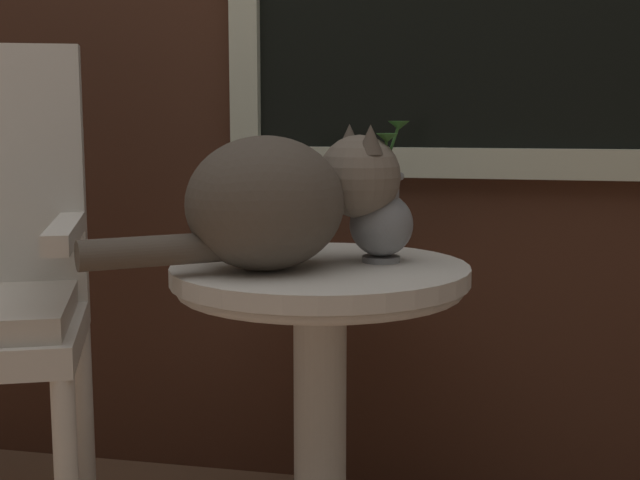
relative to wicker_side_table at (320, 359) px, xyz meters
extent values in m
cube|color=beige|center=(0.23, 0.38, 0.38)|extent=(1.06, 0.03, 0.07)
cylinder|color=silver|center=(0.00, 0.00, -0.12)|extent=(0.11, 0.11, 0.56)
cylinder|color=silver|center=(0.00, 0.00, 0.18)|extent=(0.60, 0.60, 0.03)
torus|color=silver|center=(0.00, 0.00, 0.15)|extent=(0.58, 0.58, 0.02)
cylinder|color=silver|center=(-0.57, 0.09, -0.21)|extent=(0.04, 0.04, 0.45)
cube|color=silver|center=(-0.50, -0.10, 0.26)|extent=(0.20, 0.40, 0.04)
ellipsoid|color=brown|center=(-0.09, -0.08, 0.32)|extent=(0.40, 0.39, 0.26)
sphere|color=#76695D|center=(0.07, 0.04, 0.37)|extent=(0.17, 0.17, 0.17)
cone|color=brown|center=(0.10, 0.00, 0.45)|extent=(0.05, 0.05, 0.06)
cone|color=brown|center=(0.05, 0.08, 0.45)|extent=(0.05, 0.05, 0.06)
cylinder|color=brown|center=(-0.26, -0.21, 0.25)|extent=(0.26, 0.21, 0.06)
cylinder|color=gray|center=(0.11, 0.06, 0.20)|extent=(0.08, 0.08, 0.01)
ellipsoid|color=gray|center=(0.11, 0.06, 0.27)|extent=(0.13, 0.13, 0.13)
cylinder|color=gray|center=(0.11, 0.06, 0.35)|extent=(0.07, 0.07, 0.05)
torus|color=gray|center=(0.11, 0.06, 0.37)|extent=(0.09, 0.09, 0.02)
cylinder|color=#387533|center=(0.12, 0.05, 0.41)|extent=(0.02, 0.02, 0.08)
cone|color=#387533|center=(0.13, 0.04, 0.45)|extent=(0.04, 0.04, 0.02)
cylinder|color=#387533|center=(0.13, 0.07, 0.42)|extent=(0.04, 0.03, 0.10)
cone|color=#387533|center=(0.14, 0.09, 0.47)|extent=(0.04, 0.04, 0.02)
camera|label=1|loc=(0.36, -1.69, 0.50)|focal=49.23mm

